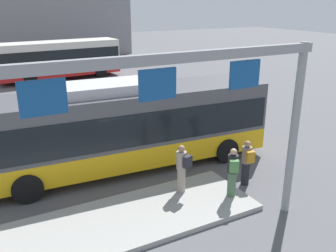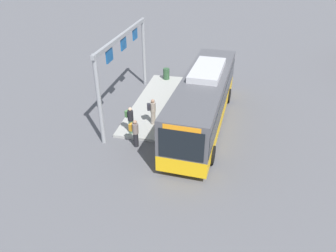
{
  "view_description": "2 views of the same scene",
  "coord_description": "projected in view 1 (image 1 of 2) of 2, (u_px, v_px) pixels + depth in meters",
  "views": [
    {
      "loc": [
        -4.63,
        -12.3,
        6.25
      ],
      "look_at": [
        1.5,
        -0.95,
        1.79
      ],
      "focal_mm": 38.89,
      "sensor_mm": 36.0,
      "label": 1
    },
    {
      "loc": [
        17.65,
        1.48,
        10.0
      ],
      "look_at": [
        3.77,
        -1.42,
        1.78
      ],
      "focal_mm": 34.02,
      "sensor_mm": 36.0,
      "label": 2
    }
  ],
  "objects": [
    {
      "name": "ground_plane",
      "position": [
        123.0,
        168.0,
        14.35
      ],
      "size": [
        120.0,
        120.0,
        0.0
      ],
      "primitive_type": "plane",
      "color": "#56565B"
    },
    {
      "name": "platform_curb",
      "position": [
        95.0,
        229.0,
        10.35
      ],
      "size": [
        10.0,
        2.8,
        0.16
      ],
      "primitive_type": "cube",
      "color": "#9E9E99",
      "rests_on": "ground"
    },
    {
      "name": "bus_main",
      "position": [
        121.0,
        124.0,
        13.76
      ],
      "size": [
        11.77,
        3.3,
        3.46
      ],
      "rotation": [
        0.0,
        0.0,
        -0.07
      ],
      "color": "#EAAD14",
      "rests_on": "ground"
    },
    {
      "name": "bus_background_left",
      "position": [
        59.0,
        58.0,
        30.05
      ],
      "size": [
        9.94,
        3.14,
        3.1
      ],
      "rotation": [
        0.0,
        0.0,
        0.06
      ],
      "color": "red",
      "rests_on": "ground"
    },
    {
      "name": "person_boarding",
      "position": [
        247.0,
        162.0,
        12.75
      ],
      "size": [
        0.43,
        0.58,
        1.67
      ],
      "rotation": [
        0.0,
        0.0,
        1.32
      ],
      "color": "black",
      "rests_on": "ground"
    },
    {
      "name": "person_waiting_near",
      "position": [
        233.0,
        171.0,
        11.68
      ],
      "size": [
        0.53,
        0.61,
        1.67
      ],
      "rotation": [
        0.0,
        0.0,
        1.04
      ],
      "color": "#476B4C",
      "rests_on": "platform_curb"
    },
    {
      "name": "person_waiting_mid",
      "position": [
        182.0,
        168.0,
        11.93
      ],
      "size": [
        0.46,
        0.59,
        1.67
      ],
      "rotation": [
        0.0,
        0.0,
        1.9
      ],
      "color": "gray",
      "rests_on": "platform_curb"
    },
    {
      "name": "platform_sign_gantry",
      "position": [
        158.0,
        117.0,
        8.24
      ],
      "size": [
        9.29,
        0.24,
        5.2
      ],
      "color": "gray",
      "rests_on": "ground"
    },
    {
      "name": "station_building",
      "position": [
        10.0,
        17.0,
        41.12
      ],
      "size": [
        26.2,
        8.0,
        8.98
      ],
      "primitive_type": "cube",
      "color": "gray",
      "rests_on": "ground"
    }
  ]
}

